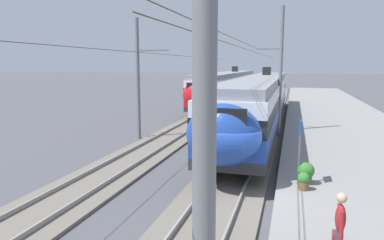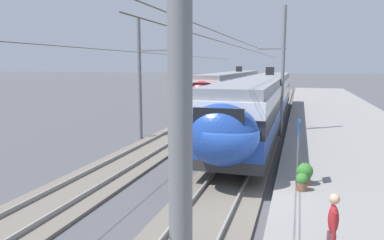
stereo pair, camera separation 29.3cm
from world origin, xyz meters
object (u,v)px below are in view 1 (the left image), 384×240
catenary_mast_mid (279,71)px  passenger_walking (340,227)px  catenary_mast_west (194,161)px  potted_plant_platform_edge (304,180)px  catenary_mast_far_side (140,77)px  handbag_beside_passenger (336,238)px  potted_plant_by_shelter (306,172)px  platform_sign (300,137)px  train_near_platform (261,98)px  train_far_track (228,86)px

catenary_mast_mid → passenger_walking: catenary_mast_mid is taller
catenary_mast_west → potted_plant_platform_edge: (9.36, -1.41, -3.05)m
passenger_walking → catenary_mast_west: bearing=155.7°
catenary_mast_far_side → handbag_beside_passenger: size_ratio=87.94×
potted_plant_by_shelter → passenger_walking: bearing=-175.0°
platform_sign → potted_plant_platform_edge: platform_sign is taller
catenary_mast_far_side → passenger_walking: (-13.31, -10.42, -2.63)m
handbag_beside_passenger → potted_plant_platform_edge: 3.89m
catenary_mast_west → potted_plant_platform_edge: bearing=-8.6°
catenary_mast_mid → platform_sign: bearing=-173.6°
potted_plant_by_shelter → train_near_platform: bearing=11.4°
handbag_beside_passenger → catenary_mast_far_side: bearing=40.7°
catenary_mast_far_side → potted_plant_by_shelter: bearing=-127.7°
passenger_walking → potted_plant_platform_edge: size_ratio=2.68×
catenary_mast_far_side → potted_plant_by_shelter: size_ratio=47.60×
catenary_mast_mid → potted_plant_platform_edge: bearing=-173.1°
train_far_track → passenger_walking: bearing=-166.4°
passenger_walking → catenary_mast_mid: bearing=6.9°
potted_plant_by_shelter → potted_plant_platform_edge: bearing=172.9°
catenary_mast_mid → potted_plant_by_shelter: (-10.85, -1.49, -3.49)m
train_near_platform → train_far_track: bearing=18.6°
train_far_track → potted_plant_by_shelter: (-29.95, -8.14, -1.38)m
catenary_mast_west → catenary_mast_far_side: bearing=25.4°
catenary_mast_far_side → catenary_mast_mid: bearing=-69.3°
train_far_track → catenary_mast_far_side: (-22.28, 1.78, 1.74)m
train_far_track → potted_plant_platform_edge: size_ratio=48.01×
catenary_mast_far_side → passenger_walking: size_ratio=22.77×
catenary_mast_far_side → potted_plant_platform_edge: 13.31m
potted_plant_platform_edge → catenary_mast_west: bearing=171.4°
catenary_mast_west → potted_plant_by_shelter: (10.06, -1.50, -2.94)m
handbag_beside_passenger → potted_plant_by_shelter: size_ratio=0.54×
train_far_track → handbag_beside_passenger: (-34.49, -8.73, -1.67)m
train_near_platform → handbag_beside_passenger: size_ratio=73.97×
potted_plant_platform_edge → handbag_beside_passenger: bearing=-170.0°
platform_sign → potted_plant_by_shelter: bearing=-75.0°
train_far_track → potted_plant_by_shelter: bearing=-164.8°
catenary_mast_mid → catenary_mast_far_side: 9.02m
catenary_mast_far_side → handbag_beside_passenger: bearing=-139.3°
passenger_walking → handbag_beside_passenger: passenger_walking is taller
passenger_walking → potted_plant_platform_edge: 5.00m
train_near_platform → catenary_mast_west: bearing=-176.7°
train_near_platform → catenary_mast_west: size_ratio=0.84×
platform_sign → train_near_platform: bearing=10.3°
train_far_track → catenary_mast_west: (-40.01, -6.64, 1.56)m
potted_plant_by_shelter → platform_sign: bearing=105.0°
potted_plant_platform_edge → potted_plant_by_shelter: bearing=-7.1°
train_near_platform → platform_sign: bearing=-169.7°
potted_plant_platform_edge → train_near_platform: bearing=10.5°
train_near_platform → train_far_track: same height
platform_sign → potted_plant_platform_edge: 1.55m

